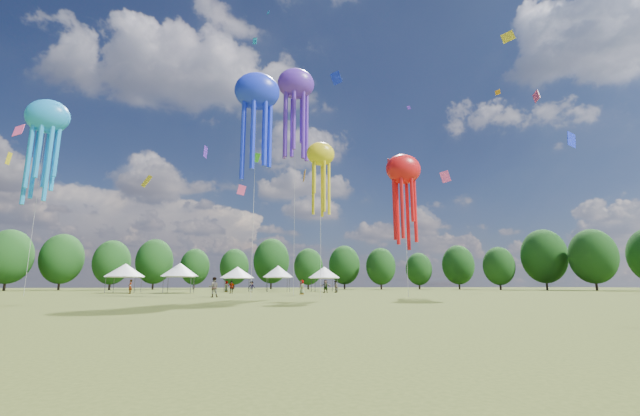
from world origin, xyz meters
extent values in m
plane|color=#384416|center=(0.00, 0.00, 0.00)|extent=(300.00, 300.00, 0.00)
imported|color=gray|center=(-5.25, 30.41, 0.94)|extent=(0.96, 0.77, 1.88)
imported|color=gray|center=(-5.15, 59.67, 0.88)|extent=(0.77, 0.98, 1.77)
imported|color=gray|center=(11.01, 49.36, 0.88)|extent=(0.80, 0.96, 1.76)
imported|color=gray|center=(-1.14, 54.48, 0.86)|extent=(1.14, 0.69, 1.71)
imported|color=gray|center=(-4.02, 46.58, 0.85)|extent=(1.00, 0.44, 1.69)
imported|color=gray|center=(9.29, 48.27, 0.94)|extent=(1.80, 1.33, 1.88)
imported|color=gray|center=(-16.94, 47.29, 0.91)|extent=(0.45, 0.67, 1.83)
imported|color=gray|center=(4.68, 40.23, 0.89)|extent=(0.94, 1.03, 1.77)
cylinder|color=#47474C|center=(-21.30, 51.65, 1.10)|extent=(0.08, 0.08, 2.21)
cylinder|color=#47474C|center=(-21.30, 55.50, 1.10)|extent=(0.08, 0.08, 2.21)
cylinder|color=#47474C|center=(-17.46, 51.65, 1.10)|extent=(0.08, 0.08, 2.21)
cylinder|color=#47474C|center=(-17.46, 55.50, 1.10)|extent=(0.08, 0.08, 2.21)
cube|color=white|center=(-19.38, 53.58, 2.26)|extent=(4.24, 4.24, 0.10)
cone|color=white|center=(-19.38, 53.58, 3.25)|extent=(5.52, 5.52, 1.89)
cylinder|color=#47474C|center=(-13.42, 50.36, 1.13)|extent=(0.08, 0.08, 2.26)
cylinder|color=#47474C|center=(-13.42, 54.04, 1.13)|extent=(0.08, 0.08, 2.26)
cylinder|color=#47474C|center=(-9.74, 50.36, 1.13)|extent=(0.08, 0.08, 2.26)
cylinder|color=#47474C|center=(-9.74, 54.04, 1.13)|extent=(0.08, 0.08, 2.26)
cube|color=white|center=(-11.58, 52.20, 2.31)|extent=(4.08, 4.08, 0.10)
cone|color=white|center=(-11.58, 52.20, 3.33)|extent=(5.31, 5.31, 1.94)
cylinder|color=#47474C|center=(-5.38, 56.72, 1.07)|extent=(0.08, 0.08, 2.14)
cylinder|color=#47474C|center=(-5.38, 60.62, 1.07)|extent=(0.08, 0.08, 2.14)
cylinder|color=#47474C|center=(-1.48, 56.72, 1.07)|extent=(0.08, 0.08, 2.14)
cylinder|color=#47474C|center=(-1.48, 60.62, 1.07)|extent=(0.08, 0.08, 2.14)
cube|color=white|center=(-3.43, 58.67, 2.19)|extent=(4.30, 4.30, 0.10)
cone|color=white|center=(-3.43, 58.67, 3.15)|extent=(5.59, 5.59, 1.83)
cylinder|color=#47474C|center=(1.50, 56.96, 1.14)|extent=(0.08, 0.08, 2.28)
cylinder|color=#47474C|center=(1.50, 60.49, 1.14)|extent=(0.08, 0.08, 2.28)
cylinder|color=#47474C|center=(5.03, 56.96, 1.14)|extent=(0.08, 0.08, 2.28)
cylinder|color=#47474C|center=(5.03, 60.49, 1.14)|extent=(0.08, 0.08, 2.28)
cube|color=white|center=(3.26, 58.72, 2.33)|extent=(3.93, 3.93, 0.10)
cone|color=white|center=(3.26, 58.72, 3.36)|extent=(5.11, 5.11, 1.95)
cylinder|color=#47474C|center=(9.17, 56.28, 1.10)|extent=(0.08, 0.08, 2.20)
cylinder|color=#47474C|center=(9.17, 60.03, 1.10)|extent=(0.08, 0.08, 2.20)
cylinder|color=#47474C|center=(12.92, 56.28, 1.10)|extent=(0.08, 0.08, 2.20)
cylinder|color=#47474C|center=(12.92, 60.03, 1.10)|extent=(0.08, 0.08, 2.20)
cube|color=white|center=(11.04, 58.15, 2.25)|extent=(4.16, 4.16, 0.10)
cone|color=white|center=(11.04, 58.15, 3.24)|extent=(5.40, 5.40, 1.88)
ellipsoid|color=#1B2FF3|center=(-1.80, 27.16, 19.73)|extent=(4.39, 3.07, 3.73)
cylinder|color=beige|center=(-1.80, 27.16, 9.87)|extent=(0.03, 0.03, 19.73)
ellipsoid|color=#5A29B6|center=(3.17, 36.58, 25.95)|extent=(4.63, 3.24, 3.93)
cylinder|color=beige|center=(3.17, 36.58, 12.97)|extent=(0.03, 0.03, 25.95)
ellipsoid|color=red|center=(13.42, 28.08, 12.95)|extent=(3.69, 2.59, 3.14)
cylinder|color=beige|center=(13.42, 28.08, 6.48)|extent=(0.03, 0.03, 12.95)
ellipsoid|color=#1B94E9|center=(-24.78, 37.75, 19.79)|extent=(4.58, 3.20, 3.89)
cylinder|color=beige|center=(-24.78, 37.75, 9.90)|extent=(0.03, 0.03, 19.79)
ellipsoid|color=yellow|center=(4.15, 25.27, 13.11)|extent=(2.62, 1.84, 2.23)
cylinder|color=beige|center=(4.15, 25.27, 6.55)|extent=(0.03, 0.03, 13.11)
cube|color=#FB4A89|center=(-3.34, 65.18, 18.62)|extent=(1.74, 0.36, 2.04)
cube|color=#5A29B6|center=(27.89, 58.45, 34.80)|extent=(0.75, 0.27, 0.90)
cube|color=#FF9B0F|center=(4.63, 38.75, 14.65)|extent=(0.22, 1.12, 1.43)
cube|color=yellow|center=(20.15, 19.14, 23.11)|extent=(0.92, 1.27, 1.45)
cube|color=#1B94E9|center=(-1.93, 53.71, 42.33)|extent=(0.71, 0.89, 1.26)
cube|color=#FB4A89|center=(34.24, 32.85, 25.31)|extent=(0.20, 1.50, 1.71)
cube|color=yellow|center=(-19.00, 60.08, 18.29)|extent=(2.14, 1.48, 2.58)
cube|color=#1B2FF3|center=(10.81, 46.97, 33.11)|extent=(1.90, 0.98, 2.22)
cube|color=#FB4A89|center=(34.59, 58.30, 21.29)|extent=(2.14, 0.50, 2.50)
cube|color=red|center=(28.34, 71.74, 27.99)|extent=(0.33, 1.72, 1.94)
cube|color=#FF9B0F|center=(27.65, 31.43, 24.55)|extent=(0.57, 0.73, 0.82)
cube|color=yellow|center=(-38.46, 57.23, 20.19)|extent=(0.62, 1.70, 2.10)
cube|color=#52ED27|center=(-1.26, 44.01, 18.37)|extent=(1.18, 0.71, 1.53)
cube|color=#1B2FF3|center=(31.52, 25.37, 16.43)|extent=(1.50, 0.45, 1.85)
cube|color=#1B94E9|center=(0.36, 57.08, 50.58)|extent=(0.42, 0.75, 0.88)
cube|color=#FB4A89|center=(-22.71, 28.64, 14.74)|extent=(1.01, 0.88, 1.36)
cube|color=#5A29B6|center=(-8.39, 47.11, 19.78)|extent=(0.49, 1.28, 1.65)
cylinder|color=#38281C|center=(-47.17, 78.19, 1.68)|extent=(0.44, 0.44, 3.36)
ellipsoid|color=#194216|center=(-47.17, 78.19, 6.51)|extent=(8.40, 8.40, 10.51)
cylinder|color=#38281C|center=(-40.68, 85.49, 1.71)|extent=(0.44, 0.44, 3.41)
ellipsoid|color=#194216|center=(-40.68, 85.49, 6.61)|extent=(8.53, 8.53, 10.66)
cylinder|color=#38281C|center=(-30.60, 85.02, 1.53)|extent=(0.44, 0.44, 3.07)
ellipsoid|color=#194216|center=(-30.60, 85.02, 5.94)|extent=(7.66, 7.66, 9.58)
cylinder|color=#38281C|center=(-23.51, 93.33, 1.72)|extent=(0.44, 0.44, 3.43)
ellipsoid|color=#194216|center=(-23.51, 93.33, 6.65)|extent=(8.58, 8.58, 10.73)
cylinder|color=#38281C|center=(-14.76, 98.96, 1.47)|extent=(0.44, 0.44, 2.95)
ellipsoid|color=#194216|center=(-14.76, 98.96, 5.71)|extent=(7.37, 7.37, 9.21)
cylinder|color=#38281C|center=(-4.70, 95.06, 1.45)|extent=(0.44, 0.44, 2.89)
ellipsoid|color=#194216|center=(-4.70, 95.06, 5.61)|extent=(7.23, 7.23, 9.04)
cylinder|color=#38281C|center=(4.91, 99.49, 1.92)|extent=(0.44, 0.44, 3.84)
ellipsoid|color=#194216|center=(4.91, 99.49, 7.44)|extent=(9.60, 9.60, 11.99)
cylinder|color=#38281C|center=(13.19, 88.44, 1.42)|extent=(0.44, 0.44, 2.84)
ellipsoid|color=#194216|center=(13.19, 88.44, 5.51)|extent=(7.11, 7.11, 8.89)
cylinder|color=#38281C|center=(22.93, 91.04, 1.58)|extent=(0.44, 0.44, 3.16)
ellipsoid|color=#194216|center=(22.93, 91.04, 6.13)|extent=(7.91, 7.91, 9.88)
cylinder|color=#38281C|center=(30.69, 85.29, 1.44)|extent=(0.44, 0.44, 2.88)
ellipsoid|color=#194216|center=(30.69, 85.29, 5.59)|extent=(7.21, 7.21, 9.01)
cylinder|color=#38281C|center=(41.52, 87.24, 1.31)|extent=(0.44, 0.44, 2.63)
ellipsoid|color=#194216|center=(41.52, 87.24, 5.09)|extent=(6.57, 6.57, 8.22)
cylinder|color=#38281C|center=(50.52, 83.73, 1.56)|extent=(0.44, 0.44, 3.13)
ellipsoid|color=#194216|center=(50.52, 83.73, 6.06)|extent=(7.81, 7.81, 9.77)
cylinder|color=#38281C|center=(53.64, 71.81, 1.36)|extent=(0.44, 0.44, 2.72)
ellipsoid|color=#194216|center=(53.64, 71.81, 5.27)|extent=(6.80, 6.80, 8.50)
cylinder|color=#38281C|center=(62.96, 68.92, 1.90)|extent=(0.44, 0.44, 3.81)
ellipsoid|color=#194216|center=(62.96, 68.92, 7.38)|extent=(9.52, 9.52, 11.90)
cylinder|color=#38281C|center=(66.57, 59.80, 1.76)|extent=(0.44, 0.44, 3.51)
ellipsoid|color=#194216|center=(66.57, 59.80, 6.80)|extent=(8.78, 8.78, 10.97)
camera|label=1|loc=(-2.58, -9.79, 1.20)|focal=22.59mm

